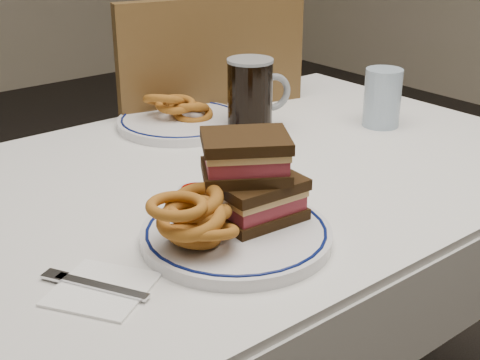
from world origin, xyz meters
TOP-DOWN VIEW (x-y plane):
  - dining_table at (0.00, 0.00)m, footprint 1.27×0.87m
  - chair_far at (0.22, 0.47)m, footprint 0.57×0.57m
  - main_plate at (-0.20, -0.22)m, footprint 0.29×0.29m
  - reuben_sandwich at (-0.15, -0.20)m, footprint 0.16×0.16m
  - onion_rings_main at (-0.27, -0.22)m, footprint 0.13×0.13m
  - ketchup_ramekin at (-0.20, -0.12)m, footprint 0.06×0.06m
  - beer_mug at (0.14, 0.14)m, footprint 0.15×0.10m
  - water_glass at (0.40, 0.00)m, footprint 0.08×0.08m
  - far_plate at (0.05, 0.28)m, footprint 0.29×0.29m
  - onion_rings_far at (0.05, 0.29)m, footprint 0.15×0.13m
  - napkin_fork at (-0.42, -0.21)m, footprint 0.17×0.17m

SIDE VIEW (x-z plane):
  - chair_far at x=0.22m, z-range 0.04..1.06m
  - dining_table at x=0.00m, z-range 0.27..1.02m
  - napkin_fork at x=-0.42m, z-range 0.75..0.76m
  - far_plate at x=0.05m, z-range 0.75..0.77m
  - main_plate at x=-0.20m, z-range 0.75..0.77m
  - ketchup_ramekin at x=-0.20m, z-range 0.77..0.81m
  - onion_rings_far at x=0.05m, z-range 0.75..0.84m
  - onion_rings_main at x=-0.27m, z-range 0.76..0.86m
  - water_glass at x=0.40m, z-range 0.75..0.88m
  - beer_mug at x=0.14m, z-range 0.75..0.92m
  - reuben_sandwich at x=-0.15m, z-range 0.77..0.90m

